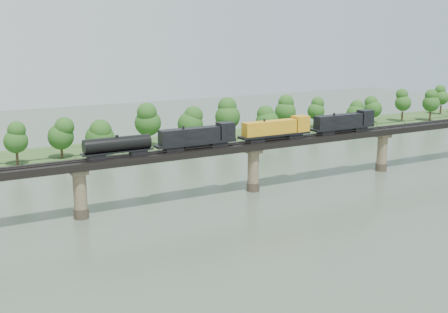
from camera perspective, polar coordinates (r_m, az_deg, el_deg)
ground at (r=107.46m, az=11.51°, el=-7.33°), size 400.00×400.00×0.00m
far_bank at (r=177.97m, az=-6.43°, el=1.07°), size 300.00×24.00×1.60m
bridge at (r=129.06m, az=2.99°, el=-1.17°), size 236.00×30.00×11.50m
bridge_superstructure at (r=127.69m, az=3.02°, el=1.59°), size 220.00×4.90×0.75m
far_treeline at (r=169.47m, az=-8.47°, el=3.19°), size 289.06×17.54×13.60m
freight_train at (r=126.85m, az=2.71°, el=2.51°), size 74.66×2.91×5.14m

